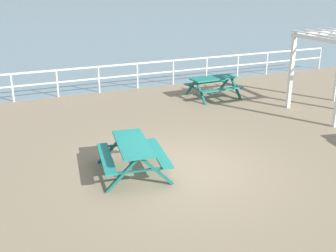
% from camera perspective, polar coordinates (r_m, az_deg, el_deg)
% --- Properties ---
extents(ground_plane, '(30.00, 24.00, 0.20)m').
position_cam_1_polar(ground_plane, '(10.05, 2.06, -6.41)').
color(ground_plane, gray).
extents(sea_band, '(142.00, 90.00, 0.01)m').
position_cam_1_polar(sea_band, '(61.13, -20.82, 14.48)').
color(sea_band, gray).
rests_on(sea_band, ground).
extents(seaward_railing, '(23.07, 0.07, 1.08)m').
position_cam_1_polar(seaward_railing, '(16.73, -9.65, 7.09)').
color(seaward_railing, white).
rests_on(seaward_railing, ground).
extents(picnic_table_near_left, '(1.78, 2.01, 0.80)m').
position_cam_1_polar(picnic_table_near_left, '(9.57, -4.93, -3.37)').
color(picnic_table_near_left, '#1E7A70').
rests_on(picnic_table_near_left, ground).
extents(picnic_table_near_right, '(1.85, 1.60, 0.80)m').
position_cam_1_polar(picnic_table_near_right, '(15.95, 6.33, 6.06)').
color(picnic_table_near_right, '#1E7A70').
rests_on(picnic_table_near_right, ground).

